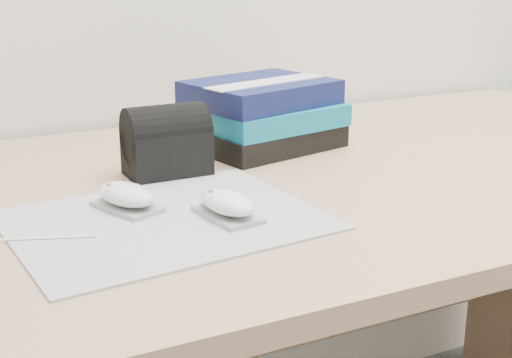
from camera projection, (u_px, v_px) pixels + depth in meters
name	position (u px, v px, depth m)	size (l,w,h in m)	color
desk	(267.00, 295.00, 1.20)	(1.60, 0.80, 0.73)	#A67E5C
mousepad	(166.00, 220.00, 0.88)	(0.37, 0.29, 0.00)	gray
mouse_rear	(127.00, 197.00, 0.91)	(0.08, 0.11, 0.04)	#969698
mouse_front	(228.00, 204.00, 0.88)	(0.07, 0.10, 0.04)	#9C9D9F
usb_cable	(1.00, 240.00, 0.81)	(0.00, 0.00, 0.22)	white
book_stack	(263.00, 114.00, 1.21)	(0.27, 0.23, 0.12)	black
pouch	(166.00, 142.00, 1.05)	(0.12, 0.08, 0.11)	black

